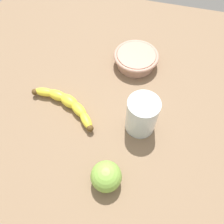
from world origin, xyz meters
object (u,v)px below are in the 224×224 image
banana (67,103)px  smoothie_glass (142,116)px  ceramic_bowl (136,58)px  green_apple_fruit (106,176)px

banana → smoothie_glass: smoothie_glass is taller
ceramic_bowl → green_apple_fruit: 41.24cm
ceramic_bowl → smoothie_glass: bearing=-75.3°
smoothie_glass → ceramic_bowl: (-6.15, 23.50, -2.93)cm
smoothie_glass → green_apple_fruit: (-4.99, -17.72, -1.89)cm
green_apple_fruit → banana: bearing=133.3°
banana → ceramic_bowl: (16.34, 22.63, 0.94)cm
ceramic_bowl → banana: bearing=-125.8°
banana → ceramic_bowl: ceramic_bowl is taller
green_apple_fruit → smoothie_glass: bearing=74.3°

